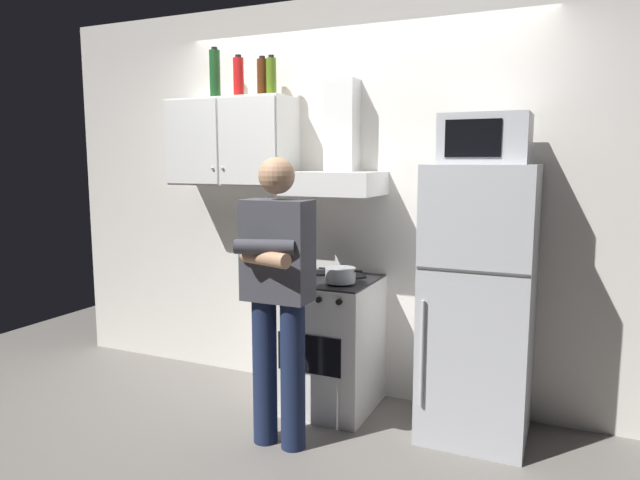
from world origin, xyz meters
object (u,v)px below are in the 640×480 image
(stove_oven, at_px, (329,343))
(bottle_rum_dark, at_px, (262,78))
(refrigerator, at_px, (479,303))
(cooking_pot, at_px, (340,275))
(upper_cabinet, at_px, (232,142))
(person_standing, at_px, (277,292))
(bottle_olive_oil, at_px, (271,77))
(range_hood, at_px, (337,164))
(microwave, at_px, (485,139))
(bottle_soda_red, at_px, (239,77))
(bottle_wine_green, at_px, (215,74))

(stove_oven, xyz_separation_m, bottle_rum_dark, (-0.56, 0.16, 1.75))
(refrigerator, relative_size, cooking_pot, 5.55)
(upper_cabinet, xyz_separation_m, person_standing, (0.75, -0.73, -0.85))
(bottle_olive_oil, bearing_deg, range_hood, 1.04)
(upper_cabinet, distance_m, person_standing, 1.35)
(person_standing, bearing_deg, refrigerator, 31.23)
(person_standing, distance_m, cooking_pot, 0.52)
(microwave, relative_size, person_standing, 0.29)
(upper_cabinet, xyz_separation_m, bottle_soda_red, (0.07, -0.00, 0.44))
(stove_oven, distance_m, bottle_olive_oil, 1.81)
(microwave, xyz_separation_m, person_standing, (-1.00, -0.62, -0.84))
(upper_cabinet, distance_m, bottle_rum_dark, 0.49)
(upper_cabinet, relative_size, microwave, 1.88)
(bottle_rum_dark, bearing_deg, person_standing, -56.09)
(person_standing, distance_m, bottle_olive_oil, 1.53)
(cooking_pot, distance_m, bottle_olive_oil, 1.41)
(refrigerator, height_order, microwave, microwave)
(bottle_soda_red, xyz_separation_m, bottle_wine_green, (-0.21, 0.02, 0.03))
(refrigerator, bearing_deg, bottle_rum_dark, 174.16)
(refrigerator, relative_size, bottle_wine_green, 4.48)
(microwave, bearing_deg, upper_cabinet, 176.52)
(range_hood, relative_size, microwave, 1.56)
(bottle_soda_red, xyz_separation_m, bottle_olive_oil, (0.26, -0.01, -0.01))
(microwave, bearing_deg, bottle_soda_red, 176.43)
(upper_cabinet, height_order, person_standing, upper_cabinet)
(bottle_rum_dark, bearing_deg, upper_cabinet, -172.81)
(refrigerator, relative_size, bottle_soda_red, 5.56)
(range_hood, xyz_separation_m, bottle_soda_red, (-0.73, -0.00, 0.59))
(range_hood, relative_size, bottle_rum_dark, 2.76)
(upper_cabinet, relative_size, bottle_olive_oil, 3.38)
(bottle_wine_green, bearing_deg, range_hood, -0.97)
(person_standing, distance_m, bottle_wine_green, 1.76)
(refrigerator, distance_m, bottle_rum_dark, 2.05)
(stove_oven, bearing_deg, cooking_pot, -42.49)
(person_standing, bearing_deg, cooking_pot, 69.70)
(upper_cabinet, bearing_deg, bottle_olive_oil, -1.26)
(bottle_rum_dark, bearing_deg, microwave, -5.15)
(bottle_olive_oil, bearing_deg, stove_oven, -14.07)
(upper_cabinet, xyz_separation_m, bottle_olive_oil, (0.33, -0.01, 0.43))
(cooking_pot, bearing_deg, bottle_soda_red, 164.25)
(person_standing, xyz_separation_m, bottle_wine_green, (-0.89, 0.75, 1.32))
(bottle_wine_green, xyz_separation_m, bottle_olive_oil, (0.47, -0.02, -0.05))
(refrigerator, bearing_deg, bottle_wine_green, 175.70)
(microwave, height_order, bottle_soda_red, bottle_soda_red)
(range_hood, xyz_separation_m, bottle_rum_dark, (-0.56, 0.03, 0.58))
(stove_oven, distance_m, range_hood, 1.17)
(cooking_pot, bearing_deg, bottle_rum_dark, 158.35)
(upper_cabinet, bearing_deg, cooking_pot, -14.73)
(refrigerator, distance_m, bottle_olive_oil, 1.98)
(range_hood, height_order, bottle_wine_green, bottle_wine_green)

